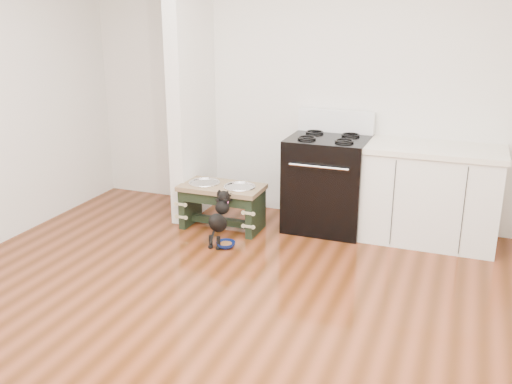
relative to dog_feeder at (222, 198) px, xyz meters
The scene contains 8 objects.
ground 1.93m from the dog_feeder, 68.03° to the right, with size 5.00×5.00×0.00m, color #48220C.
room_shell 2.31m from the dog_feeder, 68.03° to the right, with size 5.00×5.00×5.00m.
partition_wall 1.18m from the dog_feeder, 144.21° to the left, with size 0.15×0.80×2.70m, color silver.
oven_range 1.05m from the dog_feeder, 22.14° to the left, with size 0.76×0.69×1.14m.
cabinet_run 1.99m from the dog_feeder, 11.93° to the left, with size 1.24×0.64×0.91m.
dog_feeder is the anchor object (origin of this frame).
puppy 0.40m from the dog_feeder, 68.85° to the right, with size 0.14×0.42×0.50m.
floor_bowl 0.58m from the dog_feeder, 62.23° to the right, with size 0.22×0.22×0.06m.
Camera 1 is at (1.51, -3.09, 2.11)m, focal length 40.00 mm.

